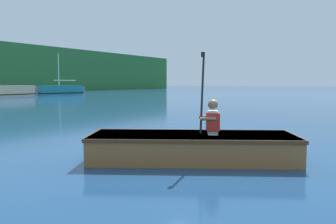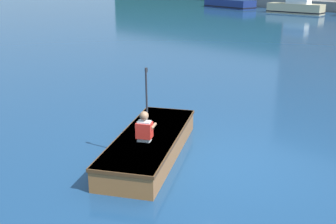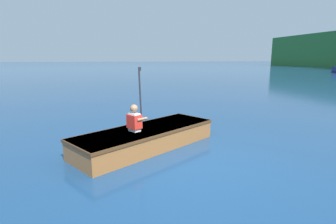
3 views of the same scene
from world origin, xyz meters
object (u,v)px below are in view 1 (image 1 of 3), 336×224
(moored_boat_dock_center_near, at_px, (61,90))
(rowboat_foreground, at_px, (190,146))
(moored_boat_dock_east_end, at_px, (10,91))
(person_paddler, at_px, (212,118))

(moored_boat_dock_center_near, distance_m, rowboat_foreground, 35.25)
(rowboat_foreground, bearing_deg, moored_boat_dock_center_near, 56.10)
(moored_boat_dock_east_end, distance_m, person_paddler, 32.11)
(moored_boat_dock_center_near, relative_size, person_paddler, 3.81)
(moored_boat_dock_east_end, relative_size, rowboat_foreground, 1.46)
(moored_boat_dock_center_near, bearing_deg, rowboat_foreground, -123.90)
(moored_boat_dock_east_end, height_order, rowboat_foreground, moored_boat_dock_east_end)
(rowboat_foreground, distance_m, person_paddler, 0.60)
(moored_boat_dock_center_near, distance_m, person_paddler, 35.40)
(moored_boat_dock_center_near, distance_m, moored_boat_dock_east_end, 6.32)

